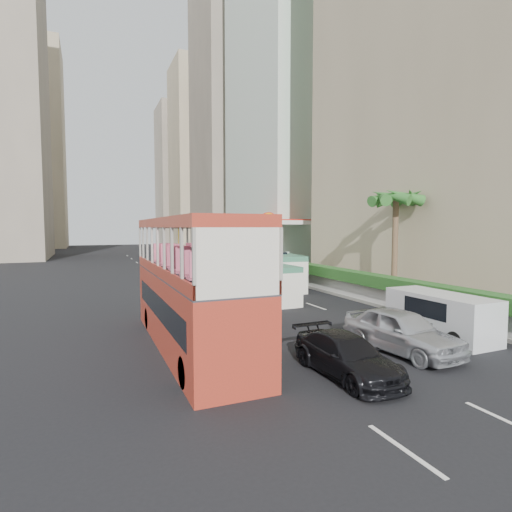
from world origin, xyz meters
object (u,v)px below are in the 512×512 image
panel_van_far (247,267)px  palm_tree (395,249)px  car_silver_lane_b (401,352)px  van_asset (236,288)px  car_black (346,376)px  minibus_near (270,282)px  car_silver_lane_a (230,310)px  shell_station (285,246)px  double_decker_bus (190,283)px  panel_van_near (440,315)px  minibus_far (280,271)px

panel_van_far → palm_tree: bearing=-84.2°
car_silver_lane_b → van_asset: size_ratio=0.96×
car_black → minibus_near: (3.18, 12.63, 1.19)m
car_silver_lane_a → palm_tree: bearing=-9.8°
shell_station → panel_van_far: bearing=-148.6°
car_black → shell_station: bearing=65.7°
double_decker_bus → panel_van_near: (10.26, -2.77, -1.60)m
panel_van_near → palm_tree: 8.02m
car_black → double_decker_bus: bearing=126.7°
car_silver_lane_a → shell_station: (12.26, 16.95, 2.75)m
minibus_near → minibus_far: bearing=55.4°
van_asset → panel_van_far: (3.14, 5.56, 1.03)m
car_silver_lane_a → panel_van_near: panel_van_near is taller
minibus_near → palm_tree: bearing=-28.8°
minibus_near → panel_van_far: bearing=74.5°
shell_station → double_decker_bus: bearing=-124.8°
panel_van_far → palm_tree: 16.01m
shell_station → car_black: bearing=-113.5°
car_black → palm_tree: 13.86m
car_silver_lane_a → car_black: bearing=-87.9°
van_asset → panel_van_near: (3.28, -16.61, 0.93)m
car_silver_lane_b → minibus_far: minibus_far is taller
double_decker_bus → van_asset: bearing=63.3°
minibus_far → double_decker_bus: bearing=-122.6°
panel_van_far → double_decker_bus: bearing=-125.2°
car_black → panel_van_near: bearing=18.3°
panel_van_far → shell_station: shell_station is taller
panel_van_near → shell_station: bearing=77.0°
panel_van_far → shell_station: (5.88, 3.59, 1.72)m
minibus_near → minibus_far: size_ratio=0.90×
palm_tree → panel_van_near: bearing=-117.6°
car_silver_lane_b → panel_van_far: size_ratio=0.94×
double_decker_bus → shell_station: (16.00, 23.00, 0.22)m
double_decker_bus → palm_tree: bearing=16.2°
minibus_far → panel_van_near: bearing=-81.8°
minibus_near → minibus_far: minibus_far is taller
car_black → van_asset: van_asset is taller
car_black → panel_van_near: 6.88m
car_silver_lane_a → double_decker_bus: bearing=-120.0°
double_decker_bus → car_silver_lane_b: 8.48m
panel_van_near → car_silver_lane_b: bearing=-162.2°
car_silver_lane_b → panel_van_far: bearing=77.6°
van_asset → car_black: bearing=-111.2°
car_silver_lane_b → minibus_near: bearing=85.7°
car_silver_lane_a → palm_tree: (10.06, -2.05, 3.38)m
van_asset → palm_tree: bearing=-67.0°
car_black → minibus_near: 13.08m
palm_tree → shell_station: 19.14m
car_black → minibus_far: size_ratio=0.74×
double_decker_bus → minibus_far: size_ratio=1.83×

